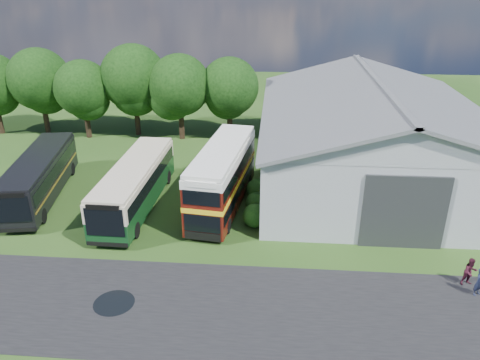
# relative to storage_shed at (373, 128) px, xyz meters

# --- Properties ---
(ground) EXTENTS (120.00, 120.00, 0.00)m
(ground) POSITION_rel_storage_shed_xyz_m (-15.00, -15.98, -4.17)
(ground) COLOR #1E3D13
(ground) RESTS_ON ground
(asphalt_road) EXTENTS (60.00, 8.00, 0.02)m
(asphalt_road) POSITION_rel_storage_shed_xyz_m (-12.00, -18.98, -4.17)
(asphalt_road) COLOR black
(asphalt_road) RESTS_ON ground
(puddle) EXTENTS (2.20, 2.20, 0.01)m
(puddle) POSITION_rel_storage_shed_xyz_m (-16.50, -18.98, -4.17)
(puddle) COLOR black
(puddle) RESTS_ON ground
(storage_shed) EXTENTS (18.80, 24.80, 8.15)m
(storage_shed) POSITION_rel_storage_shed_xyz_m (0.00, 0.00, 0.00)
(storage_shed) COLOR gray
(storage_shed) RESTS_ON ground
(tree_left_a) EXTENTS (6.46, 6.46, 9.12)m
(tree_left_a) POSITION_rel_storage_shed_xyz_m (-33.00, 8.52, 1.71)
(tree_left_a) COLOR black
(tree_left_a) RESTS_ON ground
(tree_left_b) EXTENTS (5.78, 5.78, 8.16)m
(tree_left_b) POSITION_rel_storage_shed_xyz_m (-28.00, 7.52, 1.09)
(tree_left_b) COLOR black
(tree_left_b) RESTS_ON ground
(tree_mid) EXTENTS (6.80, 6.80, 9.60)m
(tree_mid) POSITION_rel_storage_shed_xyz_m (-23.00, 8.82, 2.02)
(tree_mid) COLOR black
(tree_mid) RESTS_ON ground
(tree_right_a) EXTENTS (6.26, 6.26, 8.83)m
(tree_right_a) POSITION_rel_storage_shed_xyz_m (-18.00, 7.82, 1.52)
(tree_right_a) COLOR black
(tree_right_a) RESTS_ON ground
(tree_right_b) EXTENTS (5.98, 5.98, 8.45)m
(tree_right_b) POSITION_rel_storage_shed_xyz_m (-13.00, 8.62, 1.27)
(tree_right_b) COLOR black
(tree_right_b) RESTS_ON ground
(shrub_front) EXTENTS (1.70, 1.70, 1.70)m
(shrub_front) POSITION_rel_storage_shed_xyz_m (-9.40, -9.98, -4.17)
(shrub_front) COLOR #194714
(shrub_front) RESTS_ON ground
(shrub_mid) EXTENTS (1.60, 1.60, 1.60)m
(shrub_mid) POSITION_rel_storage_shed_xyz_m (-9.40, -7.98, -4.17)
(shrub_mid) COLOR #194714
(shrub_mid) RESTS_ON ground
(shrub_back) EXTENTS (1.80, 1.80, 1.80)m
(shrub_back) POSITION_rel_storage_shed_xyz_m (-9.40, -5.98, -4.17)
(shrub_back) COLOR #194714
(shrub_back) RESTS_ON ground
(bus_green_single) EXTENTS (3.17, 12.45, 3.41)m
(bus_green_single) POSITION_rel_storage_shed_xyz_m (-18.38, -7.86, -2.35)
(bus_green_single) COLOR black
(bus_green_single) RESTS_ON ground
(bus_maroon_double) EXTENTS (4.20, 11.29, 4.74)m
(bus_maroon_double) POSITION_rel_storage_shed_xyz_m (-11.94, -7.32, -1.80)
(bus_maroon_double) COLOR black
(bus_maroon_double) RESTS_ON ground
(bus_dark_single) EXTENTS (4.78, 12.41, 3.34)m
(bus_dark_single) POSITION_rel_storage_shed_xyz_m (-26.23, -6.84, -2.39)
(bus_dark_single) COLOR black
(bus_dark_single) RESTS_ON ground
(visitor_a) EXTENTS (0.72, 0.67, 1.65)m
(visitor_a) POSITION_rel_storage_shed_xyz_m (3.16, -16.67, -3.34)
(visitor_a) COLOR #181E36
(visitor_a) RESTS_ON ground
(visitor_b) EXTENTS (0.95, 0.81, 1.69)m
(visitor_b) POSITION_rel_storage_shed_xyz_m (3.00, -15.77, -3.32)
(visitor_b) COLOR #36111E
(visitor_b) RESTS_ON ground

